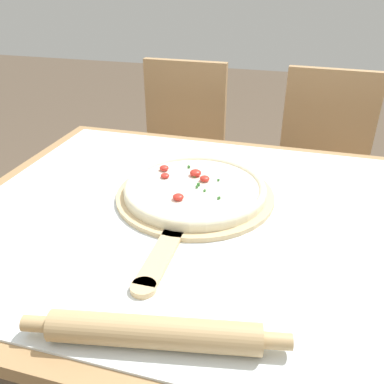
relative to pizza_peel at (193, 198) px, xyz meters
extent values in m
cube|color=#A87F51|center=(0.05, -0.06, -0.03)|extent=(1.24, 0.99, 0.03)
cylinder|color=#A87F51|center=(-0.51, 0.38, -0.39)|extent=(0.06, 0.06, 0.69)
cube|color=silver|center=(0.05, -0.06, -0.01)|extent=(1.16, 0.91, 0.00)
cylinder|color=#D6B784|center=(0.00, 0.02, 0.00)|extent=(0.41, 0.41, 0.01)
cube|color=#D6B784|center=(0.00, -0.25, 0.00)|extent=(0.05, 0.18, 0.01)
cylinder|color=#D6B784|center=(0.00, -0.34, 0.00)|extent=(0.05, 0.05, 0.01)
cylinder|color=beige|center=(0.00, 0.02, 0.01)|extent=(0.37, 0.37, 0.02)
torus|color=beige|center=(0.00, 0.02, 0.02)|extent=(0.37, 0.37, 0.02)
cylinder|color=white|center=(0.00, 0.02, 0.02)|extent=(0.33, 0.33, 0.00)
ellipsoid|color=red|center=(-0.11, 0.08, 0.03)|extent=(0.03, 0.03, 0.01)
ellipsoid|color=red|center=(-0.09, 0.04, 0.03)|extent=(0.02, 0.02, 0.01)
ellipsoid|color=red|center=(-0.02, -0.05, 0.03)|extent=(0.03, 0.03, 0.01)
ellipsoid|color=red|center=(-0.01, 0.08, 0.03)|extent=(0.03, 0.03, 0.02)
ellipsoid|color=red|center=(0.02, 0.05, 0.03)|extent=(0.03, 0.03, 0.01)
cube|color=#387533|center=(-0.02, 0.07, 0.03)|extent=(0.01, 0.01, 0.01)
cube|color=#387533|center=(-0.01, 0.08, 0.03)|extent=(0.01, 0.01, 0.01)
cube|color=#387533|center=(0.06, 0.06, 0.03)|extent=(0.01, 0.01, 0.01)
cube|color=#387533|center=(0.03, 0.00, 0.03)|extent=(0.01, 0.01, 0.01)
cube|color=#387533|center=(0.01, 0.02, 0.03)|extent=(0.01, 0.01, 0.01)
cube|color=#387533|center=(0.07, -0.03, 0.03)|extent=(0.01, 0.01, 0.01)
cube|color=#387533|center=(-0.05, 0.12, 0.03)|extent=(0.01, 0.01, 0.01)
cube|color=#387533|center=(0.01, 0.01, 0.03)|extent=(0.01, 0.01, 0.01)
cylinder|color=tan|center=(0.06, -0.45, 0.02)|extent=(0.34, 0.11, 0.05)
cylinder|color=tan|center=(-0.12, -0.49, 0.02)|extent=(0.05, 0.03, 0.03)
cylinder|color=tan|center=(0.25, -0.42, 0.02)|extent=(0.05, 0.03, 0.03)
cube|color=tan|center=(-0.29, 0.70, -0.29)|extent=(0.40, 0.40, 0.02)
cube|color=tan|center=(-0.28, 0.89, -0.06)|extent=(0.38, 0.04, 0.44)
cylinder|color=tan|center=(-0.45, 0.55, -0.52)|extent=(0.04, 0.04, 0.43)
cylinder|color=tan|center=(-0.13, 0.54, -0.52)|extent=(0.04, 0.04, 0.43)
cylinder|color=tan|center=(-0.44, 0.87, -0.52)|extent=(0.04, 0.04, 0.43)
cylinder|color=tan|center=(-0.12, 0.86, -0.52)|extent=(0.04, 0.04, 0.43)
cube|color=tan|center=(0.34, 0.70, -0.29)|extent=(0.42, 0.42, 0.02)
cube|color=tan|center=(0.35, 0.88, -0.06)|extent=(0.38, 0.06, 0.44)
cylinder|color=tan|center=(0.17, 0.55, -0.52)|extent=(0.04, 0.04, 0.43)
cylinder|color=tan|center=(0.49, 0.53, -0.52)|extent=(0.04, 0.04, 0.43)
cylinder|color=tan|center=(0.19, 0.87, -0.52)|extent=(0.04, 0.04, 0.43)
cylinder|color=tan|center=(0.51, 0.85, -0.52)|extent=(0.04, 0.04, 0.43)
camera|label=1|loc=(0.24, -0.87, 0.52)|focal=38.00mm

